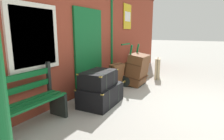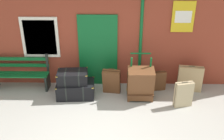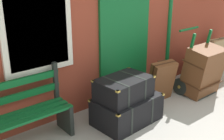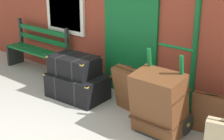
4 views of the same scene
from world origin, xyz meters
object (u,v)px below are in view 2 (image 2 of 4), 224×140
at_px(suitcase_tan, 157,81).
at_px(suitcase_umber, 190,79).
at_px(platform_bench, 21,74).
at_px(suitcase_oxblood, 183,94).
at_px(porters_trolley, 140,87).
at_px(steamer_trunk_base, 76,89).
at_px(large_brown_trunk, 140,84).
at_px(steamer_trunk_middle, 73,77).
at_px(suitcase_charcoal, 111,81).

bearing_deg(suitcase_tan, suitcase_umber, -0.57).
relative_size(platform_bench, suitcase_oxblood, 2.24).
height_order(porters_trolley, suitcase_umber, porters_trolley).
bearing_deg(steamer_trunk_base, suitcase_tan, 9.43).
distance_m(steamer_trunk_base, suitcase_umber, 3.22).
xyz_separation_m(steamer_trunk_base, suitcase_umber, (3.19, 0.37, 0.16)).
bearing_deg(platform_bench, large_brown_trunk, -9.99).
relative_size(steamer_trunk_middle, large_brown_trunk, 0.91).
relative_size(platform_bench, suitcase_charcoal, 2.13).
height_order(suitcase_charcoal, suitcase_oxblood, suitcase_charcoal).
relative_size(platform_bench, suitcase_tan, 2.66).
bearing_deg(porters_trolley, suitcase_charcoal, 169.26).
distance_m(porters_trolley, suitcase_tan, 0.63).
height_order(large_brown_trunk, suitcase_umber, large_brown_trunk).
xyz_separation_m(steamer_trunk_base, steamer_trunk_middle, (-0.06, 0.01, 0.37)).
height_order(steamer_trunk_middle, porters_trolley, porters_trolley).
distance_m(steamer_trunk_base, porters_trolley, 1.75).
bearing_deg(suitcase_tan, porters_trolley, -145.88).
height_order(suitcase_umber, suitcase_tan, suitcase_umber).
relative_size(steamer_trunk_base, suitcase_charcoal, 1.39).
distance_m(steamer_trunk_base, suitcase_tan, 2.30).
bearing_deg(steamer_trunk_middle, large_brown_trunk, -4.97).
distance_m(platform_bench, steamer_trunk_base, 1.71).
xyz_separation_m(steamer_trunk_base, suitcase_tan, (2.27, 0.38, 0.07)).
xyz_separation_m(steamer_trunk_middle, porters_trolley, (1.81, 0.01, -0.31)).
bearing_deg(porters_trolley, platform_bench, 172.87).
bearing_deg(large_brown_trunk, suitcase_tan, 45.28).
relative_size(porters_trolley, suitcase_oxblood, 1.69).
relative_size(steamer_trunk_middle, suitcase_umber, 1.09).
xyz_separation_m(large_brown_trunk, suitcase_charcoal, (-0.77, 0.32, -0.10)).
relative_size(porters_trolley, suitcase_umber, 1.55).
height_order(steamer_trunk_middle, suitcase_tan, steamer_trunk_middle).
distance_m(large_brown_trunk, suitcase_umber, 1.54).
bearing_deg(porters_trolley, suitcase_tan, 34.12).
relative_size(suitcase_umber, suitcase_tan, 1.30).
xyz_separation_m(steamer_trunk_middle, suitcase_charcoal, (1.04, 0.16, -0.21)).
height_order(suitcase_umber, suitcase_charcoal, suitcase_umber).
distance_m(porters_trolley, suitcase_oxblood, 1.18).
height_order(steamer_trunk_middle, large_brown_trunk, large_brown_trunk).
height_order(steamer_trunk_base, porters_trolley, porters_trolley).
bearing_deg(suitcase_charcoal, porters_trolley, -10.74).
xyz_separation_m(suitcase_charcoal, suitcase_tan, (1.29, 0.21, -0.09)).
bearing_deg(platform_bench, porters_trolley, -7.13).
height_order(steamer_trunk_middle, suitcase_oxblood, steamer_trunk_middle).
relative_size(steamer_trunk_middle, porters_trolley, 0.71).
relative_size(suitcase_umber, suitcase_charcoal, 1.04).
xyz_separation_m(platform_bench, suitcase_oxblood, (4.46, -0.89, -0.11)).
bearing_deg(platform_bench, steamer_trunk_base, -15.37).
height_order(porters_trolley, suitcase_charcoal, porters_trolley).
bearing_deg(steamer_trunk_base, suitcase_oxblood, -8.89).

